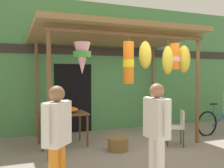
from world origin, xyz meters
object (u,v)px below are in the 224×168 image
wicker_basket_by_table (118,144)px  vendor_in_orange (57,135)px  shopper_by_bananas (157,128)px  flower_heap_on_table (65,110)px  folding_chair (178,125)px  display_table (63,117)px  parked_bicycle (221,122)px

wicker_basket_by_table → vendor_in_orange: (-1.70, -1.90, 0.76)m
wicker_basket_by_table → shopper_by_bananas: bearing=-98.1°
flower_heap_on_table → wicker_basket_by_table: size_ratio=1.45×
flower_heap_on_table → folding_chair: 2.72m
display_table → vendor_in_orange: size_ratio=0.73×
display_table → folding_chair: folding_chair is taller
parked_bicycle → shopper_by_bananas: size_ratio=1.12×
folding_chair → parked_bicycle: bearing=16.7°
display_table → flower_heap_on_table: 0.17m
flower_heap_on_table → wicker_basket_by_table: 1.50m
flower_heap_on_table → vendor_in_orange: size_ratio=0.43×
display_table → folding_chair: (2.54, -1.03, -0.19)m
flower_heap_on_table → folding_chair: size_ratio=0.80×
parked_bicycle → shopper_by_bananas: shopper_by_bananas is taller
parked_bicycle → vendor_in_orange: 5.61m
display_table → shopper_by_bananas: size_ratio=0.72×
folding_chair → wicker_basket_by_table: folding_chair is taller
flower_heap_on_table → shopper_by_bananas: (0.72, -2.91, 0.06)m
display_table → shopper_by_bananas: 3.05m
folding_chair → shopper_by_bananas: (-1.78, -1.91, 0.41)m
flower_heap_on_table → parked_bicycle: bearing=-5.6°
flower_heap_on_table → vendor_in_orange: 2.82m
flower_heap_on_table → vendor_in_orange: (-0.69, -2.74, 0.05)m
folding_chair → vendor_in_orange: vendor_in_orange is taller
flower_heap_on_table → vendor_in_orange: bearing=-104.1°
wicker_basket_by_table → display_table: bearing=140.9°
flower_heap_on_table → folding_chair: bearing=-21.9°
flower_heap_on_table → folding_chair: (2.50, -1.00, -0.36)m
display_table → parked_bicycle: size_ratio=0.64×
flower_heap_on_table → wicker_basket_by_table: (1.02, -0.83, -0.72)m
folding_chair → shopper_by_bananas: bearing=-133.0°
vendor_in_orange → flower_heap_on_table: bearing=75.9°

